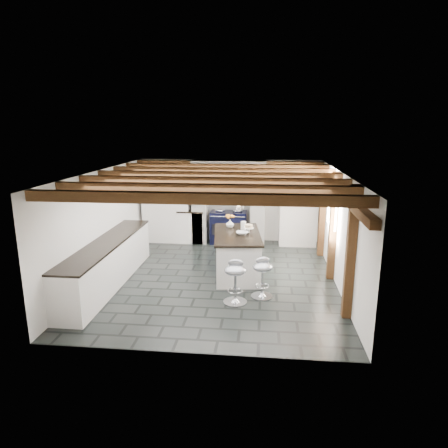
# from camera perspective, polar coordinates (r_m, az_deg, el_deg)

# --- Properties ---
(ground) EXTENTS (6.00, 6.00, 0.00)m
(ground) POSITION_cam_1_polar(r_m,az_deg,el_deg) (8.76, -0.93, -7.62)
(ground) COLOR black
(ground) RESTS_ON ground
(room_shell) EXTENTS (6.00, 6.03, 6.00)m
(room_shell) POSITION_cam_1_polar(r_m,az_deg,el_deg) (9.87, -3.49, 1.32)
(room_shell) COLOR white
(room_shell) RESTS_ON ground
(range_cooker) EXTENTS (1.00, 0.63, 0.99)m
(range_cooker) POSITION_cam_1_polar(r_m,az_deg,el_deg) (11.15, 0.68, -0.36)
(range_cooker) COLOR black
(range_cooker) RESTS_ON ground
(kitchen_island) EXTENTS (1.18, 1.97, 1.24)m
(kitchen_island) POSITION_cam_1_polar(r_m,az_deg,el_deg) (8.82, 1.89, -4.18)
(kitchen_island) COLOR white
(kitchen_island) RESTS_ON ground
(bar_stool_near) EXTENTS (0.48, 0.48, 0.78)m
(bar_stool_near) POSITION_cam_1_polar(r_m,az_deg,el_deg) (7.66, 5.49, -6.99)
(bar_stool_near) COLOR silver
(bar_stool_near) RESTS_ON ground
(bar_stool_far) EXTENTS (0.44, 0.44, 0.82)m
(bar_stool_far) POSITION_cam_1_polar(r_m,az_deg,el_deg) (7.38, 1.62, -7.56)
(bar_stool_far) COLOR silver
(bar_stool_far) RESTS_ON ground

